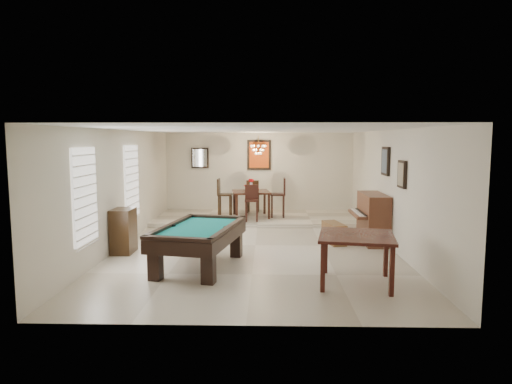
{
  "coord_description": "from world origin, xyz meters",
  "views": [
    {
      "loc": [
        0.27,
        -10.15,
        2.4
      ],
      "look_at": [
        0.0,
        0.6,
        1.15
      ],
      "focal_mm": 32.0,
      "sensor_mm": 36.0,
      "label": 1
    }
  ],
  "objects_px": {
    "square_table": "(356,259)",
    "apothecary_chest": "(123,231)",
    "dining_chair_west": "(225,198)",
    "flower_vase": "(251,183)",
    "dining_chair_east": "(278,198)",
    "chandelier": "(258,146)",
    "dining_table": "(251,202)",
    "pool_table": "(199,247)",
    "dining_chair_north": "(253,196)",
    "upright_piano": "(367,218)",
    "dining_chair_south": "(252,203)",
    "piano_bench": "(334,233)"
  },
  "relations": [
    {
      "from": "square_table",
      "to": "pool_table",
      "type": "bearing_deg",
      "value": 161.55
    },
    {
      "from": "dining_chair_south",
      "to": "dining_chair_east",
      "type": "relative_size",
      "value": 0.87
    },
    {
      "from": "square_table",
      "to": "apothecary_chest",
      "type": "xyz_separation_m",
      "value": [
        -4.52,
        1.98,
        0.06
      ]
    },
    {
      "from": "piano_bench",
      "to": "apothecary_chest",
      "type": "bearing_deg",
      "value": -167.17
    },
    {
      "from": "dining_chair_east",
      "to": "chandelier",
      "type": "relative_size",
      "value": 1.92
    },
    {
      "from": "flower_vase",
      "to": "dining_chair_west",
      "type": "height_order",
      "value": "flower_vase"
    },
    {
      "from": "dining_chair_south",
      "to": "flower_vase",
      "type": "bearing_deg",
      "value": 91.91
    },
    {
      "from": "square_table",
      "to": "apothecary_chest",
      "type": "bearing_deg",
      "value": 156.38
    },
    {
      "from": "dining_chair_west",
      "to": "flower_vase",
      "type": "bearing_deg",
      "value": -91.73
    },
    {
      "from": "dining_table",
      "to": "dining_chair_south",
      "type": "xyz_separation_m",
      "value": [
        0.04,
        -0.74,
        0.06
      ]
    },
    {
      "from": "square_table",
      "to": "dining_chair_east",
      "type": "distance_m",
      "value": 5.97
    },
    {
      "from": "dining_table",
      "to": "flower_vase",
      "type": "xyz_separation_m",
      "value": [
        -0.0,
        0.0,
        0.57
      ]
    },
    {
      "from": "upright_piano",
      "to": "flower_vase",
      "type": "relative_size",
      "value": 5.15
    },
    {
      "from": "dining_chair_west",
      "to": "chandelier",
      "type": "bearing_deg",
      "value": -88.53
    },
    {
      "from": "apothecary_chest",
      "to": "dining_chair_east",
      "type": "relative_size",
      "value": 0.82
    },
    {
      "from": "square_table",
      "to": "apothecary_chest",
      "type": "height_order",
      "value": "apothecary_chest"
    },
    {
      "from": "flower_vase",
      "to": "dining_chair_south",
      "type": "xyz_separation_m",
      "value": [
        0.04,
        -0.74,
        -0.51
      ]
    },
    {
      "from": "flower_vase",
      "to": "pool_table",
      "type": "bearing_deg",
      "value": -99.05
    },
    {
      "from": "dining_chair_south",
      "to": "dining_chair_west",
      "type": "height_order",
      "value": "dining_chair_west"
    },
    {
      "from": "pool_table",
      "to": "piano_bench",
      "type": "relative_size",
      "value": 2.7
    },
    {
      "from": "upright_piano",
      "to": "apothecary_chest",
      "type": "xyz_separation_m",
      "value": [
        -5.37,
        -1.12,
        -0.1
      ]
    },
    {
      "from": "dining_table",
      "to": "chandelier",
      "type": "height_order",
      "value": "chandelier"
    },
    {
      "from": "dining_chair_south",
      "to": "piano_bench",
      "type": "bearing_deg",
      "value": -48.06
    },
    {
      "from": "pool_table",
      "to": "square_table",
      "type": "xyz_separation_m",
      "value": [
        2.75,
        -0.92,
        0.04
      ]
    },
    {
      "from": "apothecary_chest",
      "to": "dining_chair_east",
      "type": "height_order",
      "value": "dining_chair_east"
    },
    {
      "from": "apothecary_chest",
      "to": "chandelier",
      "type": "distance_m",
      "value": 5.13
    },
    {
      "from": "pool_table",
      "to": "dining_chair_north",
      "type": "bearing_deg",
      "value": 92.74
    },
    {
      "from": "square_table",
      "to": "upright_piano",
      "type": "distance_m",
      "value": 3.22
    },
    {
      "from": "pool_table",
      "to": "dining_chair_north",
      "type": "height_order",
      "value": "dining_chair_north"
    },
    {
      "from": "piano_bench",
      "to": "dining_chair_west",
      "type": "distance_m",
      "value": 4.07
    },
    {
      "from": "flower_vase",
      "to": "dining_chair_north",
      "type": "bearing_deg",
      "value": 87.37
    },
    {
      "from": "square_table",
      "to": "dining_chair_west",
      "type": "relative_size",
      "value": 1.08
    },
    {
      "from": "piano_bench",
      "to": "dining_table",
      "type": "distance_m",
      "value": 3.53
    },
    {
      "from": "upright_piano",
      "to": "flower_vase",
      "type": "distance_m",
      "value": 3.99
    },
    {
      "from": "dining_chair_north",
      "to": "chandelier",
      "type": "distance_m",
      "value": 1.74
    },
    {
      "from": "dining_chair_north",
      "to": "dining_table",
      "type": "bearing_deg",
      "value": 91.15
    },
    {
      "from": "apothecary_chest",
      "to": "dining_chair_south",
      "type": "bearing_deg",
      "value": 50.58
    },
    {
      "from": "pool_table",
      "to": "dining_chair_west",
      "type": "bearing_deg",
      "value": 100.77
    },
    {
      "from": "dining_chair_west",
      "to": "upright_piano",
      "type": "bearing_deg",
      "value": -126.53
    },
    {
      "from": "square_table",
      "to": "dining_table",
      "type": "distance_m",
      "value": 6.2
    },
    {
      "from": "apothecary_chest",
      "to": "dining_table",
      "type": "height_order",
      "value": "dining_table"
    },
    {
      "from": "flower_vase",
      "to": "chandelier",
      "type": "relative_size",
      "value": 0.44
    },
    {
      "from": "dining_table",
      "to": "upright_piano",
      "type": "bearing_deg",
      "value": -44.83
    },
    {
      "from": "square_table",
      "to": "dining_table",
      "type": "relative_size",
      "value": 1.13
    },
    {
      "from": "apothecary_chest",
      "to": "dining_table",
      "type": "distance_m",
      "value": 4.68
    },
    {
      "from": "upright_piano",
      "to": "chandelier",
      "type": "distance_m",
      "value": 4.17
    },
    {
      "from": "apothecary_chest",
      "to": "chandelier",
      "type": "height_order",
      "value": "chandelier"
    },
    {
      "from": "apothecary_chest",
      "to": "piano_bench",
      "type": "bearing_deg",
      "value": 12.83
    },
    {
      "from": "piano_bench",
      "to": "chandelier",
      "type": "relative_size",
      "value": 1.41
    },
    {
      "from": "dining_chair_east",
      "to": "apothecary_chest",
      "type": "bearing_deg",
      "value": -40.41
    }
  ]
}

